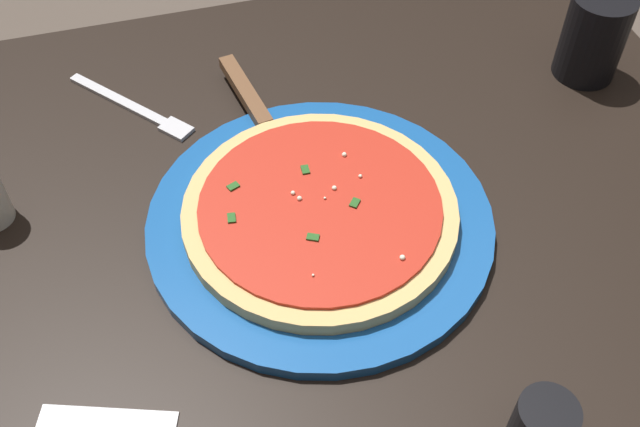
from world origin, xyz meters
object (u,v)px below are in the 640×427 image
cup_tall_drink (593,37)px  fork (136,109)px  pizza_server (258,114)px  pizza (320,211)px  serving_plate (320,222)px  cup_small_sauce (542,426)px

cup_tall_drink → fork: cup_tall_drink is taller
pizza_server → cup_tall_drink: 0.41m
pizza → cup_tall_drink: cup_tall_drink is taller
serving_plate → fork: 0.28m
pizza_server → fork: pizza_server is taller
pizza_server → cup_small_sauce: (0.14, -0.44, 0.01)m
cup_small_sauce → serving_plate: bearing=111.9°
serving_plate → pizza: pizza is taller
pizza_server → cup_small_sauce: cup_small_sauce is taller
cup_small_sauce → pizza_server: bearing=107.3°
cup_small_sauce → fork: (-0.27, 0.50, -0.02)m
serving_plate → pizza_server: size_ratio=1.59×
serving_plate → pizza_server: bearing=99.2°
pizza_server → cup_small_sauce: size_ratio=4.08×
serving_plate → cup_small_sauce: size_ratio=6.48×
pizza_server → fork: size_ratio=1.46×
fork → serving_plate: bearing=-55.1°
pizza → serving_plate: bearing=-40.6°
pizza → cup_small_sauce: (0.11, -0.27, 0.00)m
pizza_server → cup_small_sauce: bearing=-72.7°
pizza_server → cup_tall_drink: cup_tall_drink is taller
pizza → fork: pizza is taller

